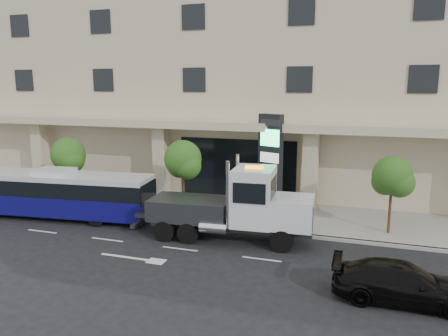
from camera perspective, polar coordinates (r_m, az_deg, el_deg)
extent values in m
plane|color=black|center=(22.55, -4.21, -9.17)|extent=(120.00, 120.00, 0.00)
cube|color=gray|center=(26.98, -0.15, -5.57)|extent=(120.00, 6.00, 0.15)
cube|color=gray|center=(24.28, -2.40, -7.47)|extent=(120.00, 0.30, 0.15)
cube|color=#BCAC8D|center=(36.05, 5.29, 14.49)|extent=(60.00, 15.00, 20.00)
cube|color=#BCAC8D|center=(27.70, 1.03, 5.68)|extent=(60.00, 2.80, 0.50)
cube|color=black|center=(29.24, 1.69, -0.09)|extent=(8.00, 0.12, 4.00)
cube|color=#BCAC8D|center=(35.45, -22.84, 1.74)|extent=(0.90, 0.90, 4.90)
cube|color=#BCAC8D|center=(29.89, -8.18, 0.93)|extent=(0.90, 0.90, 4.90)
cube|color=#BCAC8D|center=(27.03, 11.19, -0.23)|extent=(0.90, 0.90, 4.90)
cylinder|color=#422B19|center=(30.06, -19.45, -1.58)|extent=(0.14, 0.14, 2.80)
sphere|color=#154513|center=(29.76, -19.66, 1.66)|extent=(2.20, 2.20, 2.20)
sphere|color=#154513|center=(29.44, -19.31, 0.95)|extent=(1.65, 1.65, 1.65)
sphere|color=#154513|center=(30.16, -19.83, 0.99)|extent=(1.54, 1.54, 1.54)
cylinder|color=#422B19|center=(26.01, -5.31, -2.72)|extent=(0.14, 0.14, 2.94)
sphere|color=#154513|center=(25.64, -5.39, 1.20)|extent=(2.20, 2.20, 2.20)
sphere|color=#154513|center=(25.38, -4.83, 0.34)|extent=(1.65, 1.65, 1.65)
sphere|color=#154513|center=(26.01, -5.80, 0.40)|extent=(1.54, 1.54, 1.54)
cylinder|color=#422B19|center=(24.01, 20.86, -4.83)|extent=(0.14, 0.14, 2.73)
sphere|color=#154513|center=(23.63, 21.13, -0.91)|extent=(2.00, 2.00, 2.00)
sphere|color=#154513|center=(23.51, 21.95, -1.80)|extent=(1.50, 1.50, 1.50)
sphere|color=#154513|center=(23.88, 20.33, -1.69)|extent=(1.40, 1.40, 1.40)
cylinder|color=black|center=(30.53, -26.02, -3.95)|extent=(0.98, 0.39, 0.96)
cylinder|color=black|center=(25.17, -16.33, -6.28)|extent=(0.98, 0.39, 0.96)
cylinder|color=black|center=(26.88, -14.29, -5.08)|extent=(0.98, 0.39, 0.96)
cube|color=#0D0B5A|center=(27.43, -21.04, -4.22)|extent=(11.70, 3.61, 1.15)
cube|color=black|center=(27.20, -21.19, -2.17)|extent=(11.71, 3.64, 0.86)
cube|color=silver|center=(27.08, -21.27, -0.99)|extent=(11.70, 3.61, 0.29)
cube|color=silver|center=(27.03, -21.31, -0.39)|extent=(2.26, 1.75, 0.29)
cube|color=#2D3033|center=(24.96, -9.85, -6.25)|extent=(0.39, 2.40, 0.29)
cube|color=#2D3033|center=(22.07, 0.77, -7.48)|extent=(8.21, 1.52, 0.38)
cube|color=silver|center=(21.32, 9.00, -5.71)|extent=(2.07, 2.34, 1.44)
cube|color=silver|center=(21.27, 11.59, -5.85)|extent=(0.21, 1.92, 1.15)
cube|color=silver|center=(21.39, 3.92, -3.68)|extent=(2.08, 2.53, 2.78)
cube|color=black|center=(21.14, 6.37, -2.69)|extent=(0.25, 2.11, 1.15)
cylinder|color=silver|center=(20.54, 0.49, -3.58)|extent=(0.18, 0.18, 3.26)
cylinder|color=silver|center=(22.54, 1.77, -2.27)|extent=(0.18, 0.18, 3.26)
cube|color=#2D3033|center=(22.41, -4.38, -5.30)|extent=(4.18, 2.58, 1.06)
cube|color=#2D3033|center=(23.39, -9.75, -6.20)|extent=(1.55, 0.37, 0.21)
cube|color=#2D3033|center=(23.73, -11.00, -6.96)|extent=(0.36, 1.74, 0.17)
cube|color=orange|center=(21.07, 3.97, 0.11)|extent=(0.89, 0.40, 0.13)
cylinder|color=black|center=(20.77, 7.57, -9.48)|extent=(1.07, 0.38, 1.06)
cylinder|color=black|center=(22.66, 8.18, -7.73)|extent=(1.07, 0.38, 1.06)
cylinder|color=black|center=(21.73, -4.72, -8.48)|extent=(1.07, 0.38, 1.06)
cylinder|color=black|center=(23.55, -3.12, -6.91)|extent=(1.07, 0.38, 1.06)
cylinder|color=black|center=(22.15, -7.80, -8.17)|extent=(1.07, 0.38, 1.06)
cylinder|color=black|center=(23.93, -5.99, -6.66)|extent=(1.07, 0.38, 1.06)
imported|color=black|center=(17.40, 22.29, -13.73)|extent=(4.97, 2.06, 1.44)
cube|color=black|center=(26.12, 6.06, 0.60)|extent=(1.54, 0.97, 5.86)
cube|color=#29F683|center=(25.62, 6.00, 3.94)|extent=(1.21, 0.50, 0.98)
cube|color=silver|center=(25.79, 5.95, 1.36)|extent=(1.21, 0.50, 0.59)
cube|color=#262628|center=(25.53, 6.04, 5.90)|extent=(1.21, 0.50, 0.39)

